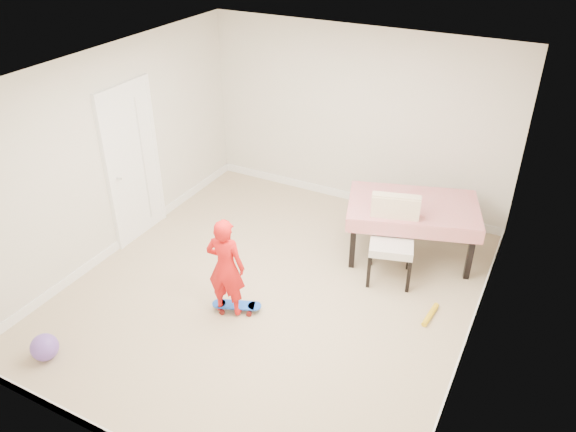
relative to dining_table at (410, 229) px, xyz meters
The scene contains 16 objects.
ground 1.94m from the dining_table, 128.97° to the right, with size 5.00×5.00×0.00m, color tan.
ceiling 2.91m from the dining_table, 128.97° to the right, with size 4.50×5.00×0.04m, color white.
wall_back 1.81m from the dining_table, 140.20° to the left, with size 4.50×0.04×2.60m, color beige.
wall_front 4.24m from the dining_table, 106.83° to the right, with size 4.50×0.04×2.60m, color beige.
wall_left 3.85m from the dining_table, 156.63° to the right, with size 0.04×5.00×2.60m, color beige.
wall_right 2.03m from the dining_table, 55.15° to the right, with size 0.04×5.00×2.60m, color beige.
door 3.68m from the dining_table, 160.95° to the right, with size 0.10×0.94×2.11m, color white.
baseboard_back 1.60m from the dining_table, 139.91° to the left, with size 4.50×0.02×0.12m, color white.
baseboard_left 3.76m from the dining_table, 156.69° to the right, with size 0.02×5.00×0.12m, color white.
baseboard_right 1.84m from the dining_table, 54.89° to the right, with size 0.02×5.00×0.12m, color white.
dining_table is the anchor object (origin of this frame).
dining_chair 0.63m from the dining_table, 95.50° to the right, with size 0.57×0.65×1.04m, color beige, non-canonical shape.
skateboard 2.45m from the dining_table, 124.80° to the right, with size 0.56×0.20×0.08m, color blue, non-canonical shape.
child 2.53m from the dining_table, 125.05° to the right, with size 0.43×0.28×1.19m, color red.
balloon 4.45m from the dining_table, 127.72° to the right, with size 0.28×0.28×0.28m, color #724FBD.
foam_toy 1.29m from the dining_table, 61.34° to the right, with size 0.06×0.06×0.40m, color yellow.
Camera 1 is at (2.60, -4.62, 4.19)m, focal length 35.00 mm.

